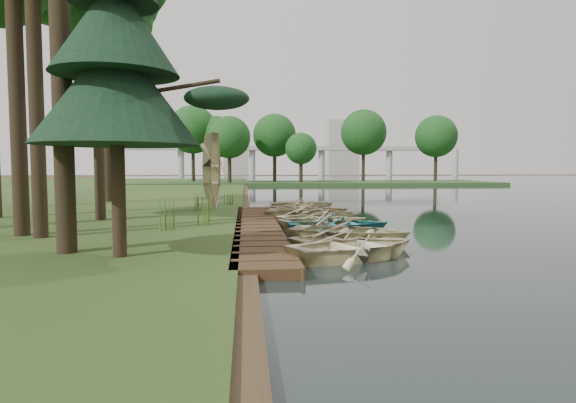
{
  "coord_description": "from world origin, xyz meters",
  "views": [
    {
      "loc": [
        -2.04,
        -17.77,
        2.39
      ],
      "look_at": [
        -0.45,
        0.05,
        1.14
      ],
      "focal_mm": 30.0,
      "sensor_mm": 36.0,
      "label": 1
    }
  ],
  "objects": [
    {
      "name": "ground",
      "position": [
        0.0,
        0.0,
        0.0
      ],
      "size": [
        300.0,
        300.0,
        0.0
      ],
      "primitive_type": "plane",
      "color": "#3D2F1D"
    },
    {
      "name": "boardwalk",
      "position": [
        -1.6,
        0.0,
        0.15
      ],
      "size": [
        1.6,
        16.0,
        0.3
      ],
      "primitive_type": "cube",
      "color": "#3B2817",
      "rests_on": "ground"
    },
    {
      "name": "peninsula",
      "position": [
        8.0,
        50.0,
        0.23
      ],
      "size": [
        50.0,
        14.0,
        0.45
      ],
      "primitive_type": "cube",
      "color": "#29481F",
      "rests_on": "ground"
    },
    {
      "name": "far_trees",
      "position": [
        4.67,
        50.0,
        6.43
      ],
      "size": [
        45.6,
        5.6,
        8.8
      ],
      "color": "black",
      "rests_on": "peninsula"
    },
    {
      "name": "bridge",
      "position": [
        12.31,
        120.0,
        7.08
      ],
      "size": [
        95.9,
        4.0,
        8.6
      ],
      "color": "#A5A5A0",
      "rests_on": "ground"
    },
    {
      "name": "building_a",
      "position": [
        30.0,
        140.0,
        9.0
      ],
      "size": [
        10.0,
        8.0,
        18.0
      ],
      "primitive_type": "cube",
      "color": "#A5A5A0",
      "rests_on": "ground"
    },
    {
      "name": "building_b",
      "position": [
        -5.0,
        145.0,
        6.0
      ],
      "size": [
        8.0,
        8.0,
        12.0
      ],
      "primitive_type": "cube",
      "color": "#A5A5A0",
      "rests_on": "ground"
    },
    {
      "name": "rowboat_0",
      "position": [
        0.83,
        -5.67,
        0.43
      ],
      "size": [
        4.46,
        3.9,
        0.77
      ],
      "primitive_type": "imported",
      "rotation": [
        0.0,
        0.0,
        1.98
      ],
      "color": "beige",
      "rests_on": "water"
    },
    {
      "name": "rowboat_1",
      "position": [
        0.82,
        -3.95,
        0.38
      ],
      "size": [
        3.82,
        3.3,
        0.67
      ],
      "primitive_type": "imported",
      "rotation": [
        0.0,
        0.0,
        1.94
      ],
      "color": "beige",
      "rests_on": "water"
    },
    {
      "name": "rowboat_2",
      "position": [
        1.22,
        -2.95,
        0.44
      ],
      "size": [
        4.58,
        4.03,
        0.79
      ],
      "primitive_type": "imported",
      "rotation": [
        0.0,
        0.0,
        1.15
      ],
      "color": "beige",
      "rests_on": "water"
    },
    {
      "name": "rowboat_3",
      "position": [
        1.29,
        -0.91,
        0.43
      ],
      "size": [
        3.78,
        2.77,
        0.76
      ],
      "primitive_type": "imported",
      "rotation": [
        0.0,
        0.0,
        1.61
      ],
      "color": "teal",
      "rests_on": "water"
    },
    {
      "name": "rowboat_4",
      "position": [
        1.03,
        0.44,
        0.42
      ],
      "size": [
        4.06,
        3.31,
        0.74
      ],
      "primitive_type": "imported",
      "rotation": [
        0.0,
        0.0,
        1.81
      ],
      "color": "beige",
      "rests_on": "water"
    },
    {
      "name": "rowboat_5",
      "position": [
        1.06,
        1.6,
        0.44
      ],
      "size": [
        4.44,
        3.84,
        0.77
      ],
      "primitive_type": "imported",
      "rotation": [
        0.0,
        0.0,
        1.95
      ],
      "color": "beige",
      "rests_on": "water"
    },
    {
      "name": "rowboat_6",
      "position": [
        0.81,
        3.42,
        0.46
      ],
      "size": [
        4.7,
        4.04,
        0.82
      ],
      "primitive_type": "imported",
      "rotation": [
        0.0,
        0.0,
        1.21
      ],
      "color": "beige",
      "rests_on": "water"
    },
    {
      "name": "rowboat_7",
      "position": [
        0.99,
        4.84,
        0.44
      ],
      "size": [
        3.78,
        2.7,
        0.78
      ],
      "primitive_type": "imported",
      "rotation": [
        0.0,
        0.0,
        1.57
      ],
      "color": "beige",
      "rests_on": "water"
    },
    {
      "name": "rowboat_8",
      "position": [
        0.85,
        6.26,
        0.37
      ],
      "size": [
        3.61,
        3.0,
        0.65
      ],
      "primitive_type": "imported",
      "rotation": [
        0.0,
        0.0,
        1.85
      ],
      "color": "beige",
      "rests_on": "water"
    },
    {
      "name": "rowboat_9",
      "position": [
        0.93,
        7.4,
        0.4
      ],
      "size": [
        4.06,
        3.57,
        0.7
      ],
      "primitive_type": "imported",
      "rotation": [
        0.0,
        0.0,
        1.99
      ],
      "color": "beige",
      "rests_on": "water"
    },
    {
      "name": "rowboat_10",
      "position": [
        1.17,
        9.08,
        0.42
      ],
      "size": [
        3.59,
        2.58,
        0.74
      ],
      "primitive_type": "imported",
      "rotation": [
        0.0,
        0.0,
        1.56
      ],
      "color": "beige",
      "rests_on": "water"
    },
    {
      "name": "stored_rowboat",
      "position": [
        -3.6,
        6.67,
        0.7
      ],
      "size": [
        4.37,
        3.53,
        0.8
      ],
      "primitive_type": "imported",
      "rotation": [
        3.14,
        0.0,
        1.35
      ],
      "color": "beige",
      "rests_on": "bank"
    },
    {
      "name": "tree_4",
      "position": [
        -7.89,
        2.22,
        8.84
      ],
      "size": [
        3.88,
        3.88,
        10.32
      ],
      "color": "black",
      "rests_on": "bank"
    },
    {
      "name": "tree_6",
      "position": [
        -10.5,
        12.89,
        12.12
      ],
      "size": [
        4.58,
        4.58,
        13.96
      ],
      "color": "black",
      "rests_on": "bank"
    },
    {
      "name": "pine_tree",
      "position": [
        -5.0,
        -6.24,
        4.96
      ],
      "size": [
        3.8,
        3.8,
        7.72
      ],
      "color": "black",
      "rests_on": "bank"
    },
    {
      "name": "reeds_0",
      "position": [
        -4.72,
        -1.33,
        0.86
      ],
      "size": [
        0.6,
        0.6,
        1.13
      ],
      "primitive_type": "cone",
      "color": "#3F661E",
      "rests_on": "bank"
    },
    {
      "name": "reeds_1",
      "position": [
        -3.58,
        -0.1,
        0.85
      ],
      "size": [
        0.6,
        0.6,
        1.1
      ],
      "primitive_type": "cone",
      "color": "#3F661E",
      "rests_on": "bank"
    },
    {
      "name": "reeds_2",
      "position": [
        -4.29,
        5.95,
        0.81
      ],
      "size": [
        0.6,
        0.6,
        1.01
      ],
      "primitive_type": "cone",
      "color": "#3F661E",
      "rests_on": "bank"
    },
    {
      "name": "reeds_3",
      "position": [
        -2.98,
        9.51,
        0.73
      ],
      "size": [
        0.6,
        0.6,
        0.85
      ],
      "primitive_type": "cone",
      "color": "#3F661E",
      "rests_on": "bank"
    }
  ]
}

